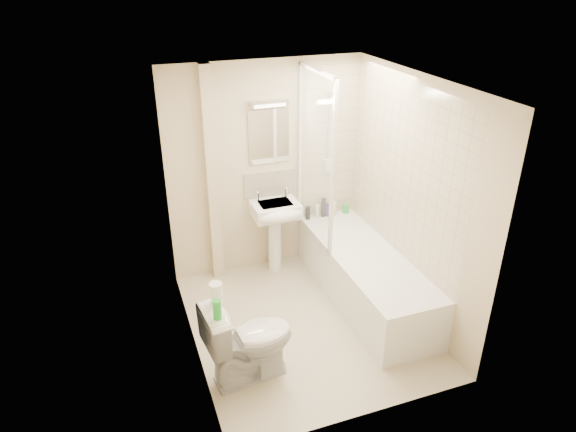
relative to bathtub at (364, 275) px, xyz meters
name	(u,v)px	position (x,y,z in m)	size (l,w,h in m)	color
floor	(305,323)	(-0.75, -0.20, -0.29)	(2.50, 2.50, 0.00)	beige
wall_back	(266,170)	(-0.75, 1.05, 0.91)	(2.20, 0.02, 2.40)	beige
wall_left	(186,236)	(-1.85, -0.20, 0.91)	(0.02, 2.50, 2.40)	beige
wall_right	(412,200)	(0.35, -0.20, 0.91)	(0.02, 2.50, 2.40)	beige
ceiling	(310,83)	(-0.75, -0.20, 2.11)	(2.20, 2.50, 0.02)	white
tile_back	(329,143)	(0.00, 1.04, 1.14)	(0.70, 0.01, 1.75)	beige
tile_right	(403,171)	(0.34, 0.00, 1.14)	(0.01, 2.10, 1.75)	beige
pipe_boxing	(212,179)	(-1.37, 0.99, 0.91)	(0.12, 0.12, 2.40)	beige
splashback	(270,184)	(-0.71, 1.04, 0.74)	(0.60, 0.01, 0.30)	beige
mirror	(269,137)	(-0.71, 1.04, 1.29)	(0.46, 0.01, 0.60)	white
strip_light	(269,103)	(-0.71, 1.02, 1.66)	(0.42, 0.07, 0.07)	silver
bathtub	(364,275)	(0.00, 0.00, 0.00)	(0.70, 2.10, 0.55)	white
shower_screen	(315,157)	(-0.35, 0.60, 1.16)	(0.04, 0.92, 1.80)	white
shower_fixture	(330,134)	(0.00, 0.99, 1.26)	(0.10, 0.16, 0.99)	white
pedestal_sink	(276,218)	(-0.71, 0.81, 0.41)	(0.52, 0.48, 1.00)	white
bottle_black_a	(308,213)	(-0.27, 0.96, 0.34)	(0.06, 0.06, 0.15)	black
bottle_white_a	(317,211)	(-0.15, 0.96, 0.34)	(0.05, 0.05, 0.16)	silver
bottle_black_b	(323,208)	(-0.07, 0.96, 0.37)	(0.06, 0.06, 0.23)	black
bottle_blue	(327,210)	(-0.02, 0.96, 0.34)	(0.06, 0.06, 0.15)	navy
bottle_cream	(333,208)	(0.06, 0.96, 0.34)	(0.07, 0.07, 0.16)	beige
bottle_green	(346,209)	(0.22, 0.96, 0.31)	(0.07, 0.07, 0.10)	green
toilet	(249,340)	(-1.47, -0.71, 0.10)	(0.81, 0.52, 0.78)	white
toilet_roll_lower	(217,297)	(-1.70, -0.63, 0.54)	(0.10, 0.10, 0.09)	white
toilet_roll_upper	(216,289)	(-1.71, -0.64, 0.63)	(0.11, 0.11, 0.10)	white
green_bottle	(217,309)	(-1.75, -0.83, 0.57)	(0.07, 0.07, 0.17)	green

